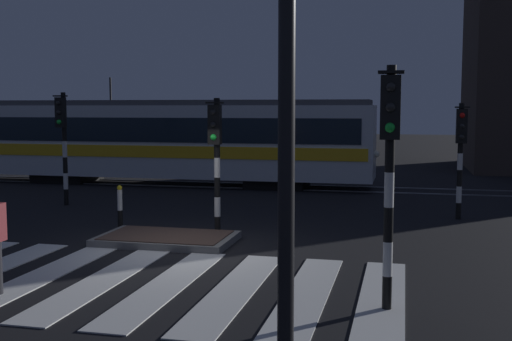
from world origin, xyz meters
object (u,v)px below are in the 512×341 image
traffic_light_median_centre (216,146)px  tram (168,139)px  traffic_light_corner_far_left (63,131)px  traffic_light_corner_near_right (390,151)px  bollard_island_edge (120,208)px  traffic_light_corner_far_right (461,143)px

traffic_light_median_centre → tram: tram is taller
traffic_light_corner_far_left → traffic_light_corner_near_right: (9.84, -8.05, 0.10)m
tram → bollard_island_edge: tram is taller
tram → traffic_light_corner_far_right: bearing=-28.6°
traffic_light_corner_far_left → bollard_island_edge: bearing=-44.2°
traffic_light_corner_far_right → traffic_light_median_centre: 6.68m
traffic_light_corner_far_right → traffic_light_median_centre: traffic_light_median_centre is taller
traffic_light_corner_far_right → bollard_island_edge: 8.93m
traffic_light_corner_far_right → traffic_light_corner_far_left: bearing=-179.2°
traffic_light_corner_near_right → traffic_light_corner_far_right: bearing=78.7°
traffic_light_corner_near_right → traffic_light_median_centre: 6.11m
traffic_light_corner_far_left → bollard_island_edge: traffic_light_corner_far_left is taller
traffic_light_corner_far_right → tram: bearing=151.4°
traffic_light_corner_far_right → tram: tram is taller
tram → bollard_island_edge: 9.48m
traffic_light_corner_near_right → traffic_light_corner_far_left: bearing=140.7°
traffic_light_median_centre → tram: bearing=117.1°
traffic_light_median_centre → bollard_island_edge: traffic_light_median_centre is taller
traffic_light_corner_far_right → bollard_island_edge: bearing=-156.9°
traffic_light_corner_far_right → bollard_island_edge: traffic_light_corner_far_right is taller
traffic_light_median_centre → traffic_light_corner_near_right: bearing=-49.2°
traffic_light_corner_near_right → traffic_light_median_centre: traffic_light_corner_near_right is taller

